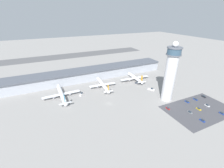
{
  "coord_description": "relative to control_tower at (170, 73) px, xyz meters",
  "views": [
    {
      "loc": [
        -50.94,
        -117.0,
        82.1
      ],
      "look_at": [
        14.65,
        24.77,
        8.41
      ],
      "focal_mm": 24.0,
      "sensor_mm": 36.0,
      "label": 1
    }
  ],
  "objects": [
    {
      "name": "car_green_van",
      "position": [
        40.18,
        -13.94,
        -28.63
      ],
      "size": [
        1.81,
        4.81,
        1.58
      ],
      "color": "black",
      "rests_on": "ground"
    },
    {
      "name": "runway_strip",
      "position": [
        -58.31,
        225.15,
        -29.24
      ],
      "size": [
        331.09,
        44.0,
        0.01
      ],
      "primitive_type": "cube",
      "color": "#515154",
      "rests_on": "ground"
    },
    {
      "name": "car_blue_compact",
      "position": [
        15.17,
        -13.86,
        -28.65
      ],
      "size": [
        1.84,
        4.61,
        1.54
      ],
      "color": "black",
      "rests_on": "ground"
    },
    {
      "name": "airplane_gate_bravo",
      "position": [
        -50.86,
        52.72,
        -24.99
      ],
      "size": [
        32.11,
        40.73,
        12.58
      ],
      "color": "white",
      "rests_on": "ground"
    },
    {
      "name": "service_truck_fuel",
      "position": [
        -4.64,
        45.56,
        -28.3
      ],
      "size": [
        8.47,
        5.22,
        2.71
      ],
      "color": "black",
      "rests_on": "ground"
    },
    {
      "name": "airplane_gate_charlie",
      "position": [
        -3.94,
        54.08,
        -24.83
      ],
      "size": [
        41.05,
        33.44,
        13.21
      ],
      "color": "white",
      "rests_on": "ground"
    },
    {
      "name": "car_white_wagon",
      "position": [
        27.37,
        -27.22,
        -28.64
      ],
      "size": [
        1.96,
        4.76,
        1.56
      ],
      "color": "black",
      "rests_on": "ground"
    },
    {
      "name": "airplane_gate_alpha",
      "position": [
        -99.5,
        49.54,
        -25.19
      ],
      "size": [
        39.49,
        43.27,
        13.08
      ],
      "color": "silver",
      "rests_on": "ground"
    },
    {
      "name": "service_truck_catering",
      "position": [
        -0.73,
        23.41,
        -28.39
      ],
      "size": [
        6.63,
        7.93,
        2.47
      ],
      "color": "black",
      "rests_on": "ground"
    },
    {
      "name": "car_yellow_taxi",
      "position": [
        27.42,
        -41.11,
        -28.68
      ],
      "size": [
        1.78,
        4.37,
        1.47
      ],
      "color": "black",
      "rests_on": "ground"
    },
    {
      "name": "service_truck_baggage",
      "position": [
        -78.78,
        46.55,
        -28.37
      ],
      "size": [
        6.28,
        6.6,
        2.54
      ],
      "color": "black",
      "rests_on": "ground"
    },
    {
      "name": "control_tower",
      "position": [
        0.0,
        0.0,
        0.0
      ],
      "size": [
        13.89,
        13.89,
        59.89
      ],
      "color": "silver",
      "rests_on": "ground"
    },
    {
      "name": "terminal_building",
      "position": [
        -58.31,
        86.92,
        -22.0
      ],
      "size": [
        220.72,
        25.0,
        14.3
      ],
      "color": "#A3A8B2",
      "rests_on": "ground"
    },
    {
      "name": "car_grey_coupe",
      "position": [
        2.16,
        -40.65,
        -28.65
      ],
      "size": [
        1.93,
        4.63,
        1.54
      ],
      "color": "black",
      "rests_on": "ground"
    },
    {
      "name": "ground_plane",
      "position": [
        -58.31,
        16.92,
        -29.25
      ],
      "size": [
        1000.0,
        1000.0,
        0.0
      ],
      "primitive_type": "plane",
      "color": "gray"
    },
    {
      "name": "car_navy_sedan",
      "position": [
        27.24,
        -14.15,
        -28.71
      ],
      "size": [
        1.85,
        4.55,
        1.4
      ],
      "color": "black",
      "rests_on": "ground"
    },
    {
      "name": "parking_lot_surface",
      "position": [
        14.88,
        -27.7,
        -29.24
      ],
      "size": [
        64.0,
        40.0,
        0.01
      ],
      "primitive_type": "cube",
      "color": "#424247",
      "rests_on": "ground"
    },
    {
      "name": "car_silver_sedan",
      "position": [
        2.32,
        -27.89,
        -28.69
      ],
      "size": [
        2.04,
        4.74,
        1.45
      ],
      "color": "black",
      "rests_on": "ground"
    },
    {
      "name": "car_black_suv",
      "position": [
        14.55,
        -27.62,
        -28.72
      ],
      "size": [
        1.93,
        4.65,
        1.36
      ],
      "color": "black",
      "rests_on": "ground"
    },
    {
      "name": "car_maroon_suv",
      "position": [
        -11.2,
        -14.71,
        -28.7
      ],
      "size": [
        1.84,
        4.14,
        1.4
      ],
      "color": "black",
      "rests_on": "ground"
    }
  ]
}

